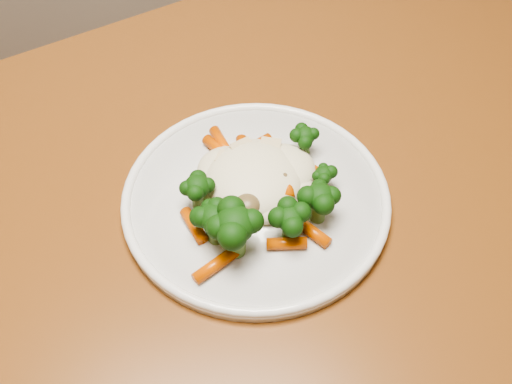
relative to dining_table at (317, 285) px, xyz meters
The scene contains 3 objects.
dining_table is the anchor object (origin of this frame).
plate 0.12m from the dining_table, 139.61° to the left, with size 0.27×0.27×0.01m, color white.
meal 0.14m from the dining_table, 148.30° to the left, with size 0.16×0.20×0.05m.
Camera 1 is at (-0.04, -0.04, 1.27)m, focal length 45.00 mm.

